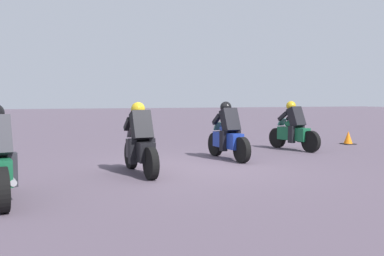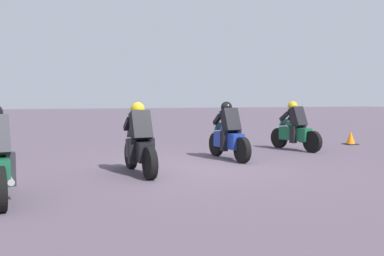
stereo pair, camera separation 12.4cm
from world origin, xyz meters
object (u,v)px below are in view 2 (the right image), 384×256
at_px(rider_lane_c, 140,144).
at_px(traffic_cone, 351,139).
at_px(rider_lane_b, 229,135).
at_px(rider_lane_a, 295,130).

xyz_separation_m(rider_lane_c, traffic_cone, (3.05, -8.05, -0.42)).
height_order(rider_lane_b, traffic_cone, rider_lane_b).
relative_size(rider_lane_a, traffic_cone, 4.44).
xyz_separation_m(rider_lane_a, traffic_cone, (0.69, -2.69, -0.42)).
relative_size(rider_lane_b, traffic_cone, 4.48).
distance_m(rider_lane_b, traffic_cone, 5.72).
height_order(rider_lane_c, traffic_cone, rider_lane_c).
relative_size(rider_lane_a, rider_lane_c, 0.99).
xyz_separation_m(rider_lane_a, rider_lane_c, (-2.37, 5.36, 0.00)).
bearing_deg(traffic_cone, rider_lane_b, 108.15).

